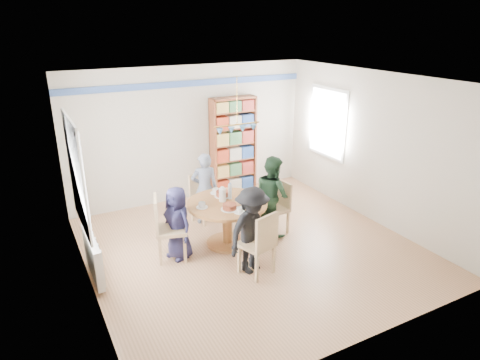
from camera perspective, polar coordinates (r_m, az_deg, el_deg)
ground at (r=7.09m, az=1.54°, el=-8.98°), size 5.00×5.00×0.00m
room_shell at (r=7.07m, az=-3.66°, el=5.37°), size 5.00×5.00×5.00m
radiator at (r=6.50m, az=-18.99°, el=-9.59°), size 0.12×1.00×0.60m
dining_table at (r=6.96m, az=-1.72°, el=-4.44°), size 1.30×1.30×0.75m
chair_left at (r=6.62m, az=-9.96°, el=-6.00°), size 0.57×0.57×1.03m
chair_right at (r=7.44m, az=5.18°, el=-3.29°), size 0.43×0.43×0.91m
chair_far at (r=7.85m, az=-5.12°, el=-2.00°), size 0.51×0.51×0.90m
chair_near at (r=6.14m, az=2.79°, el=-8.19°), size 0.54×0.54×0.99m
person_left at (r=6.64m, az=-8.33°, el=-5.69°), size 0.54×0.66×1.17m
person_right at (r=7.31m, az=4.33°, el=-2.03°), size 0.54×0.69×1.39m
person_far at (r=7.70m, az=-4.74°, el=-1.13°), size 0.54×0.42×1.32m
person_near at (r=6.18m, az=1.60°, el=-6.74°), size 0.96×0.73×1.32m
bookshelf at (r=9.00m, az=-0.91°, el=4.47°), size 0.97×0.29×2.04m
tableware at (r=6.86m, az=-2.00°, el=-2.48°), size 1.05×1.05×0.28m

